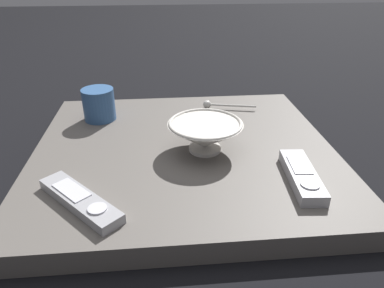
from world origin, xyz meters
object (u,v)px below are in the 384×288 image
tv_remote_near (80,200)px  tv_remote_far (302,176)px  cereal_bowl (205,134)px  coffee_mug (99,104)px  teaspoon (214,105)px

tv_remote_near → tv_remote_far: 0.42m
cereal_bowl → coffee_mug: coffee_mug is taller
coffee_mug → tv_remote_near: coffee_mug is taller
coffee_mug → teaspoon: bearing=-172.1°
teaspoon → tv_remote_far: (-0.12, 0.38, 0.00)m
tv_remote_far → teaspoon: bearing=-73.2°
tv_remote_near → tv_remote_far: (-0.42, -0.04, 0.00)m
coffee_mug → tv_remote_far: (-0.43, 0.34, -0.03)m
teaspoon → tv_remote_far: size_ratio=0.85×
cereal_bowl → teaspoon: 0.25m
teaspoon → tv_remote_far: 0.40m
cereal_bowl → teaspoon: cereal_bowl is taller
coffee_mug → tv_remote_near: (-0.01, 0.38, -0.03)m
teaspoon → tv_remote_near: 0.52m
teaspoon → coffee_mug: bearing=7.9°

